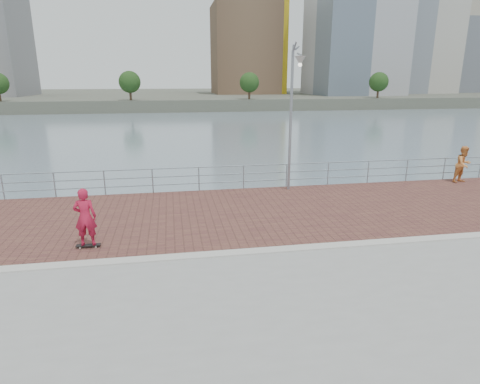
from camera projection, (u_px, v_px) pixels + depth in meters
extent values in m
plane|color=slate|center=(251.00, 312.00, 12.36)|extent=(400.00, 400.00, 0.00)
cube|color=brown|center=(233.00, 213.00, 15.22)|extent=(40.00, 6.80, 0.02)
cube|color=#B7B5AD|center=(252.00, 252.00, 11.81)|extent=(40.00, 0.40, 0.06)
cube|color=#4C5142|center=(176.00, 96.00, 128.10)|extent=(320.00, 95.00, 2.50)
cylinder|color=#8C9EA8|center=(3.00, 187.00, 16.78)|extent=(0.06, 0.06, 1.10)
cylinder|color=#8C9EA8|center=(55.00, 185.00, 17.12)|extent=(0.06, 0.06, 1.10)
cylinder|color=#8C9EA8|center=(105.00, 183.00, 17.46)|extent=(0.06, 0.06, 1.10)
cylinder|color=#8C9EA8|center=(153.00, 181.00, 17.79)|extent=(0.06, 0.06, 1.10)
cylinder|color=#8C9EA8|center=(199.00, 179.00, 18.13)|extent=(0.06, 0.06, 1.10)
cylinder|color=#8C9EA8|center=(243.00, 177.00, 18.46)|extent=(0.06, 0.06, 1.10)
cylinder|color=#8C9EA8|center=(286.00, 176.00, 18.80)|extent=(0.06, 0.06, 1.10)
cylinder|color=#8C9EA8|center=(328.00, 174.00, 19.14)|extent=(0.06, 0.06, 1.10)
cylinder|color=#8C9EA8|center=(368.00, 172.00, 19.47)|extent=(0.06, 0.06, 1.10)
cylinder|color=#8C9EA8|center=(407.00, 171.00, 19.81)|extent=(0.06, 0.06, 1.10)
cylinder|color=#8C9EA8|center=(444.00, 169.00, 20.14)|extent=(0.06, 0.06, 1.10)
cylinder|color=#8C9EA8|center=(480.00, 168.00, 20.48)|extent=(0.06, 0.06, 1.10)
cylinder|color=#8C9EA8|center=(221.00, 166.00, 18.15)|extent=(39.00, 0.05, 0.05)
cylinder|color=#8C9EA8|center=(221.00, 174.00, 18.25)|extent=(39.00, 0.05, 0.05)
cylinder|color=#8C9EA8|center=(221.00, 182.00, 18.35)|extent=(39.00, 0.05, 0.05)
cylinder|color=gray|center=(291.00, 123.00, 17.64)|extent=(0.12, 0.12, 6.08)
cylinder|color=gray|center=(297.00, 49.00, 16.32)|extent=(0.07, 1.01, 0.07)
cone|color=#B2B2AD|center=(300.00, 54.00, 15.90)|extent=(0.45, 0.45, 0.35)
cube|color=black|center=(88.00, 245.00, 12.12)|extent=(0.72, 0.19, 0.03)
cylinder|color=beige|center=(80.00, 248.00, 12.04)|extent=(0.06, 0.04, 0.05)
cylinder|color=beige|center=(96.00, 247.00, 12.10)|extent=(0.06, 0.04, 0.05)
cylinder|color=beige|center=(81.00, 246.00, 12.16)|extent=(0.06, 0.04, 0.05)
cylinder|color=beige|center=(97.00, 245.00, 12.23)|extent=(0.06, 0.04, 0.05)
imported|color=#AF1735|center=(85.00, 217.00, 11.87)|extent=(0.65, 0.43, 1.77)
imported|color=#E38C42|center=(463.00, 164.00, 19.48)|extent=(1.01, 0.87, 1.79)
cube|color=brown|center=(245.00, 50.00, 115.81)|extent=(18.00, 18.00, 24.61)
cube|color=#ADA38E|center=(469.00, 21.00, 130.09)|extent=(24.00, 22.00, 44.59)
cylinder|color=#473323|center=(130.00, 92.00, 82.53)|extent=(0.50, 0.50, 3.43)
sphere|color=#193814|center=(130.00, 82.00, 82.00)|extent=(4.41, 4.41, 4.41)
cylinder|color=#473323|center=(249.00, 91.00, 86.65)|extent=(0.50, 0.50, 3.29)
sphere|color=#193814|center=(249.00, 82.00, 86.13)|extent=(4.23, 4.23, 4.23)
cylinder|color=#473323|center=(378.00, 91.00, 91.55)|extent=(0.50, 0.50, 3.36)
sphere|color=#193814|center=(379.00, 82.00, 91.02)|extent=(4.32, 4.32, 4.32)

